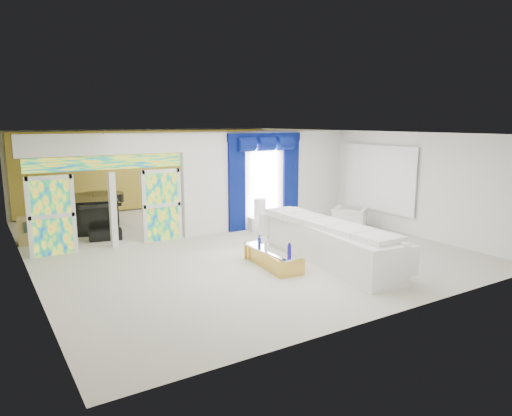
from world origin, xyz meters
TOP-DOWN VIEW (x-y plane):
  - floor at (0.00, 0.00)m, footprint 12.00×12.00m
  - dividing_wall at (2.15, 1.00)m, footprint 5.70×0.18m
  - dividing_header at (-2.85, 1.00)m, footprint 4.30×0.18m
  - stained_panel_left at (-4.28, 1.00)m, footprint 0.95×0.04m
  - stained_panel_right at (-1.42, 1.00)m, footprint 0.95×0.04m
  - stained_transom at (-2.85, 1.00)m, footprint 4.00×0.05m
  - window_pane at (1.90, 0.90)m, footprint 1.00×0.02m
  - blue_drape_left at (0.90, 0.87)m, footprint 0.55×0.10m
  - blue_drape_right at (2.90, 0.87)m, footprint 0.55×0.10m
  - blue_pelmet at (1.90, 0.87)m, footprint 2.60×0.12m
  - wall_mirror at (4.94, -1.00)m, footprint 0.04×2.70m
  - gold_curtains at (0.00, 5.90)m, footprint 9.70×0.12m
  - white_sofa at (1.22, -2.94)m, footprint 1.45×4.59m
  - coffee_table at (-0.13, -2.64)m, footprint 0.76×1.78m
  - console_table at (1.84, 0.57)m, footprint 1.26×0.55m
  - table_lamp at (1.54, 0.57)m, footprint 0.36×0.36m
  - armchair at (4.09, -0.65)m, footprint 1.27×1.30m
  - grand_piano at (-2.80, 3.46)m, footprint 1.93×2.29m
  - piano_bench at (-2.80, 1.86)m, footprint 0.94×0.53m
  - tv_console at (-4.68, 2.51)m, footprint 0.57×0.53m
  - chandelier at (-2.30, 3.40)m, footprint 0.60×0.60m
  - decanters at (-0.12, -2.66)m, footprint 0.13×1.29m

SIDE VIEW (x-z plane):
  - floor at x=0.00m, z-range 0.00..0.00m
  - piano_bench at x=-2.80m, z-range 0.00..0.30m
  - coffee_table at x=-0.13m, z-range 0.00..0.38m
  - console_table at x=1.84m, z-range 0.00..0.41m
  - armchair at x=4.09m, z-range 0.00..0.64m
  - tv_console at x=-4.68m, z-range 0.00..0.75m
  - white_sofa at x=1.22m, z-range 0.00..0.86m
  - decanters at x=-0.12m, z-range 0.35..0.61m
  - grand_piano at x=-2.80m, z-range 0.00..1.01m
  - table_lamp at x=1.54m, z-range 0.41..0.99m
  - stained_panel_left at x=-4.28m, z-range 0.00..2.00m
  - stained_panel_right at x=-1.42m, z-range 0.00..2.00m
  - blue_drape_left at x=0.90m, z-range 0.00..2.80m
  - blue_drape_right at x=2.90m, z-range 0.00..2.80m
  - window_pane at x=1.90m, z-range 0.30..2.60m
  - dividing_wall at x=2.15m, z-range 0.00..3.00m
  - gold_curtains at x=0.00m, z-range 0.05..2.95m
  - wall_mirror at x=4.94m, z-range 0.60..2.50m
  - stained_transom at x=-2.85m, z-range 2.08..2.42m
  - chandelier at x=-2.30m, z-range 2.35..2.95m
  - dividing_header at x=-2.85m, z-range 2.45..3.00m
  - blue_pelmet at x=1.90m, z-range 2.69..2.94m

